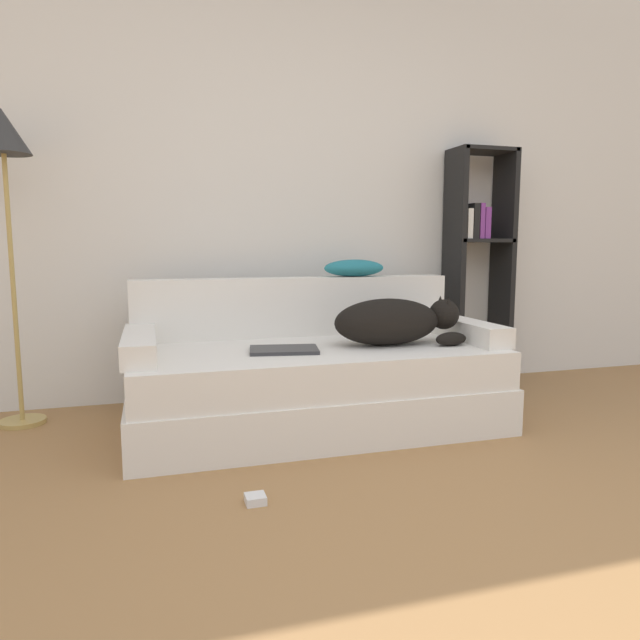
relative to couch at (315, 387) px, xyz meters
The scene contains 12 objects.
ground_plane 1.77m from the couch, 84.82° to the right, with size 20.00×20.00×0.00m, color #9E7042.
wall_back 1.39m from the couch, 78.32° to the left, with size 7.71×0.06×2.70m.
couch is the anchor object (origin of this frame).
couch_backrest 0.55m from the couch, 90.00° to the left, with size 1.84×0.15×0.34m.
couch_arm_left 0.91m from the couch, behind, with size 0.15×0.75×0.11m.
couch_arm_right 0.91m from the couch, ahead, with size 0.15×0.75×0.11m.
dog 0.54m from the couch, ahead, with size 0.70×0.30×0.25m.
laptop 0.31m from the couch, 151.97° to the right, with size 0.37×0.27×0.02m.
throw_pillow 0.81m from the couch, 48.34° to the left, with size 0.37×0.18×0.10m.
bookshelf 1.59m from the couch, 24.16° to the left, with size 0.41×0.26×1.57m.
floor_lamp 1.94m from the couch, 162.52° to the left, with size 0.26×0.26×1.62m.
power_adapter 0.96m from the couch, 119.51° to the right, with size 0.07×0.07×0.03m.
Camera 1 is at (-0.96, -1.04, 0.94)m, focal length 32.00 mm.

